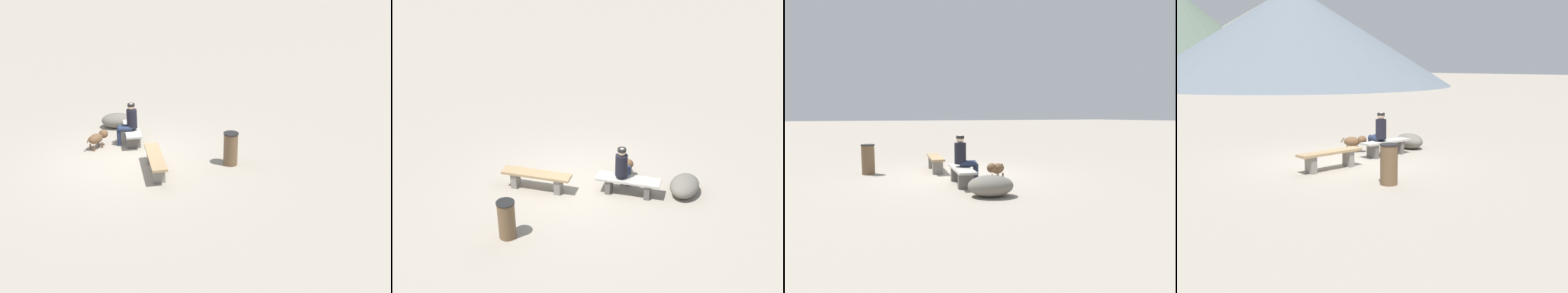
# 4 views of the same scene
# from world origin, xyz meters

# --- Properties ---
(ground) EXTENTS (210.00, 210.00, 0.06)m
(ground) POSITION_xyz_m (0.00, 0.00, -0.03)
(ground) COLOR #9E9384
(bench_left) EXTENTS (1.79, 0.65, 0.47)m
(bench_left) POSITION_xyz_m (-1.03, -0.40, 0.32)
(bench_left) COLOR gray
(bench_left) RESTS_ON ground
(bench_right) EXTENTS (1.63, 0.69, 0.43)m
(bench_right) POSITION_xyz_m (1.25, -0.37, 0.29)
(bench_right) COLOR #605B56
(bench_right) RESTS_ON ground
(seated_person) EXTENTS (0.40, 0.61, 1.24)m
(seated_person) POSITION_xyz_m (1.09, -0.24, 0.70)
(seated_person) COLOR black
(seated_person) RESTS_ON ground
(dog) EXTENTS (0.54, 0.68, 0.50)m
(dog) POSITION_xyz_m (1.12, 0.66, 0.32)
(dog) COLOR brown
(dog) RESTS_ON ground
(trash_bin) EXTENTS (0.40, 0.40, 0.89)m
(trash_bin) POSITION_xyz_m (-1.27, -2.38, 0.45)
(trash_bin) COLOR brown
(trash_bin) RESTS_ON ground
(boulder) EXTENTS (0.96, 1.16, 0.46)m
(boulder) POSITION_xyz_m (2.64, -0.23, 0.23)
(boulder) COLOR #6B665B
(boulder) RESTS_ON ground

